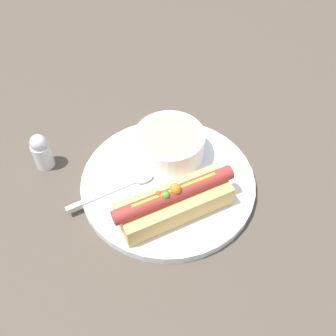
{
  "coord_description": "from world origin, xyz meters",
  "views": [
    {
      "loc": [
        0.02,
        -0.4,
        0.52
      ],
      "look_at": [
        0.0,
        0.0,
        0.04
      ],
      "focal_mm": 42.0,
      "sensor_mm": 36.0,
      "label": 1
    }
  ],
  "objects": [
    {
      "name": "ground_plane",
      "position": [
        0.0,
        0.0,
        0.0
      ],
      "size": [
        4.0,
        4.0,
        0.0
      ],
      "primitive_type": "plane",
      "color": "#4C4238"
    },
    {
      "name": "dinner_plate",
      "position": [
        0.0,
        0.0,
        0.01
      ],
      "size": [
        0.29,
        0.29,
        0.01
      ],
      "color": "white",
      "rests_on": "ground_plane"
    },
    {
      "name": "hot_dog",
      "position": [
        0.01,
        -0.06,
        0.04
      ],
      "size": [
        0.18,
        0.13,
        0.06
      ],
      "rotation": [
        0.0,
        0.0,
        0.5
      ],
      "color": "#DBAD60",
      "rests_on": "dinner_plate"
    },
    {
      "name": "soup_bowl",
      "position": [
        -0.0,
        0.06,
        0.04
      ],
      "size": [
        0.12,
        0.12,
        0.05
      ],
      "color": "white",
      "rests_on": "dinner_plate"
    },
    {
      "name": "spoon",
      "position": [
        -0.06,
        -0.01,
        0.02
      ],
      "size": [
        0.14,
        0.09,
        0.01
      ],
      "rotation": [
        0.0,
        0.0,
        0.55
      ],
      "color": "#B7B7BC",
      "rests_on": "dinner_plate"
    },
    {
      "name": "salt_shaker",
      "position": [
        -0.22,
        0.04,
        0.03
      ],
      "size": [
        0.03,
        0.03,
        0.07
      ],
      "color": "silver",
      "rests_on": "ground_plane"
    }
  ]
}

